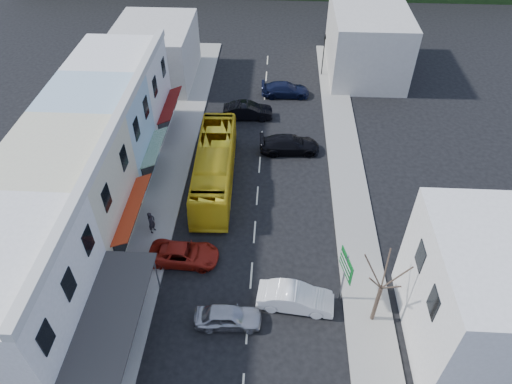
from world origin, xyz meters
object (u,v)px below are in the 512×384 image
object	(u,v)px
car_silver	(228,317)
direction_sign	(343,279)
car_white	(295,299)
street_tree	(381,288)
traffic_signal	(323,55)
pedestrian_left	(152,223)
car_red	(184,254)
bus	(215,168)

from	to	relation	value
car_silver	direction_sign	world-z (taller)	direction_sign
car_white	street_tree	bearing A→B (deg)	-93.63
street_tree	traffic_signal	xyz separation A→B (m)	(-1.45, 31.55, -0.86)
car_silver	pedestrian_left	bearing A→B (deg)	38.57
car_red	direction_sign	size ratio (longest dim) A/B	1.07
car_white	car_red	size ratio (longest dim) A/B	0.96
street_tree	traffic_signal	bearing A→B (deg)	92.63
car_silver	traffic_signal	xyz separation A→B (m)	(7.42, 32.28, 1.70)
car_silver	car_white	size ratio (longest dim) A/B	1.00
traffic_signal	car_silver	bearing A→B (deg)	56.56
car_red	pedestrian_left	size ratio (longest dim) A/B	2.71
direction_sign	street_tree	size ratio (longest dim) A/B	0.66
car_white	car_red	xyz separation A→B (m)	(-7.64, 3.29, 0.00)
bus	direction_sign	xyz separation A→B (m)	(9.35, -11.06, 0.60)
car_white	traffic_signal	size ratio (longest dim) A/B	0.92
car_silver	direction_sign	size ratio (longest dim) A/B	1.02
car_white	street_tree	world-z (taller)	street_tree
car_silver	street_tree	bearing A→B (deg)	-87.50
direction_sign	car_white	bearing A→B (deg)	178.47
car_silver	street_tree	world-z (taller)	street_tree
car_red	street_tree	xyz separation A→B (m)	(12.40, -4.07, 2.56)
pedestrian_left	direction_sign	xyz separation A→B (m)	(13.28, -5.15, 1.15)
car_red	bus	bearing A→B (deg)	-5.88
bus	car_silver	xyz separation A→B (m)	(2.36, -13.20, -0.85)
bus	car_white	bearing A→B (deg)	-63.00
bus	pedestrian_left	distance (m)	7.12
bus	car_white	world-z (taller)	bus
bus	traffic_signal	bearing A→B (deg)	60.89
street_tree	car_silver	bearing A→B (deg)	-175.28
bus	car_white	size ratio (longest dim) A/B	2.64
traffic_signal	pedestrian_left	bearing A→B (deg)	40.75
car_silver	direction_sign	bearing A→B (deg)	-75.20
direction_sign	traffic_signal	distance (m)	30.15
bus	car_silver	size ratio (longest dim) A/B	2.64
bus	traffic_signal	size ratio (longest dim) A/B	2.42
direction_sign	street_tree	bearing A→B (deg)	-50.54
pedestrian_left	street_tree	world-z (taller)	street_tree
direction_sign	car_silver	bearing A→B (deg)	-176.78
bus	direction_sign	world-z (taller)	direction_sign
street_tree	traffic_signal	world-z (taller)	street_tree
car_white	traffic_signal	bearing A→B (deg)	-0.44
car_white	car_red	world-z (taller)	same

